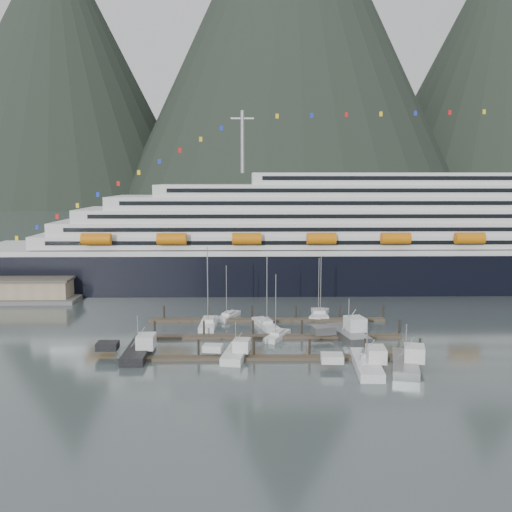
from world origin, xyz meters
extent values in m
plane|color=#4C5A59|center=(0.00, 0.00, 0.00)|extent=(1600.00, 1600.00, 0.00)
cone|color=black|center=(40.00, 560.00, 180.00)|extent=(400.00, 400.00, 420.00)
cone|color=black|center=(-220.00, 600.00, 145.00)|extent=(340.00, 340.00, 340.00)
cone|color=black|center=(300.00, 620.00, 155.00)|extent=(360.00, 360.00, 360.00)
cube|color=black|center=(25.00, 55.00, 4.00)|extent=(210.00, 28.00, 12.00)
cube|color=silver|center=(25.00, 55.00, 10.50)|extent=(205.80, 27.44, 1.50)
cube|color=silver|center=(30.00, 55.00, 13.10)|extent=(185.00, 26.00, 3.20)
cube|color=black|center=(30.00, 41.95, 13.26)|extent=(175.75, 0.20, 1.00)
cube|color=silver|center=(32.00, 55.00, 16.30)|extent=(180.00, 25.00, 3.20)
cube|color=black|center=(32.00, 42.45, 16.46)|extent=(171.00, 0.20, 1.00)
cube|color=silver|center=(34.00, 55.00, 19.50)|extent=(172.00, 24.00, 3.20)
cube|color=black|center=(34.00, 42.95, 19.66)|extent=(163.40, 0.20, 1.00)
cube|color=silver|center=(36.00, 55.00, 22.70)|extent=(160.00, 23.00, 3.20)
cube|color=black|center=(36.00, 43.45, 22.86)|extent=(152.00, 0.20, 1.00)
cube|color=silver|center=(38.00, 55.00, 25.80)|extent=(140.00, 22.00, 3.00)
cube|color=black|center=(38.00, 43.95, 25.95)|extent=(133.00, 0.20, 1.00)
cube|color=silver|center=(40.00, 55.00, 28.80)|extent=(95.00, 20.00, 3.00)
cube|color=black|center=(40.00, 44.95, 28.95)|extent=(90.25, 0.20, 1.00)
cylinder|color=gray|center=(-10.00, 55.00, 38.30)|extent=(1.00, 1.00, 16.00)
cylinder|color=orange|center=(-45.00, 40.00, 14.50)|extent=(7.00, 2.80, 2.80)
cylinder|color=orange|center=(-27.00, 40.00, 14.50)|extent=(7.00, 2.80, 2.80)
cylinder|color=orange|center=(-9.00, 40.00, 14.50)|extent=(7.00, 2.80, 2.80)
cylinder|color=orange|center=(9.00, 40.00, 14.50)|extent=(7.00, 2.80, 2.80)
cylinder|color=orange|center=(27.00, 40.00, 14.50)|extent=(7.00, 2.80, 2.80)
cylinder|color=orange|center=(45.00, 40.00, 14.50)|extent=(7.00, 2.80, 2.80)
cube|color=#42392A|center=(-5.00, -10.00, 0.25)|extent=(48.00, 2.00, 0.50)
cylinder|color=black|center=(-26.00, -8.90, 1.40)|extent=(0.36, 0.36, 3.20)
cylinder|color=black|center=(-17.00, -8.90, 1.40)|extent=(0.36, 0.36, 3.20)
cylinder|color=black|center=(-8.00, -8.90, 1.40)|extent=(0.36, 0.36, 3.20)
cylinder|color=black|center=(1.00, -8.90, 1.40)|extent=(0.36, 0.36, 3.20)
cylinder|color=black|center=(10.00, -8.90, 1.40)|extent=(0.36, 0.36, 3.20)
cylinder|color=black|center=(19.00, -8.90, 1.40)|extent=(0.36, 0.36, 3.20)
cube|color=#42392A|center=(-5.00, 3.00, 0.25)|extent=(48.00, 2.00, 0.50)
cylinder|color=black|center=(-26.00, 4.10, 1.40)|extent=(0.36, 0.36, 3.20)
cylinder|color=black|center=(-17.00, 4.10, 1.40)|extent=(0.36, 0.36, 3.20)
cylinder|color=black|center=(-8.00, 4.10, 1.40)|extent=(0.36, 0.36, 3.20)
cylinder|color=black|center=(1.00, 4.10, 1.40)|extent=(0.36, 0.36, 3.20)
cylinder|color=black|center=(10.00, 4.10, 1.40)|extent=(0.36, 0.36, 3.20)
cylinder|color=black|center=(19.00, 4.10, 1.40)|extent=(0.36, 0.36, 3.20)
cube|color=#42392A|center=(-5.00, 16.00, 0.25)|extent=(48.00, 2.00, 0.50)
cylinder|color=black|center=(-26.00, 17.10, 1.40)|extent=(0.36, 0.36, 3.20)
cylinder|color=black|center=(-17.00, 17.10, 1.40)|extent=(0.36, 0.36, 3.20)
cylinder|color=black|center=(-8.00, 17.10, 1.40)|extent=(0.36, 0.36, 3.20)
cylinder|color=black|center=(1.00, 17.10, 1.40)|extent=(0.36, 0.36, 3.20)
cylinder|color=black|center=(10.00, 17.10, 1.40)|extent=(0.36, 0.36, 3.20)
cylinder|color=black|center=(19.00, 17.10, 1.40)|extent=(0.36, 0.36, 3.20)
cube|color=silver|center=(-16.61, 11.69, 0.25)|extent=(3.40, 10.43, 1.60)
cube|color=silver|center=(-16.61, 11.69, 1.32)|extent=(2.44, 3.70, 0.92)
cylinder|color=gray|center=(-16.65, 10.65, 8.46)|extent=(0.18, 0.18, 14.86)
cube|color=silver|center=(-5.50, 11.27, 0.25)|extent=(5.27, 10.27, 1.39)
cube|color=silver|center=(-5.50, 11.27, 1.14)|extent=(2.88, 3.90, 0.80)
cylinder|color=gray|center=(-5.22, 10.31, 7.55)|extent=(0.16, 0.16, 13.32)
cube|color=silver|center=(-3.62, 2.74, 0.25)|extent=(5.46, 8.47, 1.22)
cube|color=silver|center=(-3.62, 2.74, 1.00)|extent=(2.78, 3.35, 0.70)
cylinder|color=gray|center=(-3.95, 1.98, 6.34)|extent=(0.14, 0.14, 11.11)
cube|color=silver|center=(-12.95, 18.62, 0.25)|extent=(5.22, 8.84, 1.21)
cube|color=silver|center=(-12.95, 18.62, 0.99)|extent=(2.70, 3.43, 0.69)
cylinder|color=gray|center=(-13.26, 17.82, 5.99)|extent=(0.14, 0.14, 10.43)
cube|color=silver|center=(6.29, 20.00, 0.25)|extent=(2.73, 8.82, 1.36)
cube|color=silver|center=(6.29, 20.00, 1.12)|extent=(2.02, 3.11, 0.78)
cylinder|color=gray|center=(6.31, 19.12, 6.93)|extent=(0.16, 0.16, 12.10)
cube|color=silver|center=(6.19, 20.00, 0.25)|extent=(5.31, 9.83, 1.28)
cube|color=silver|center=(6.19, 20.00, 1.05)|extent=(2.80, 3.76, 0.73)
cylinder|color=gray|center=(5.89, 19.09, 6.68)|extent=(0.15, 0.15, 11.72)
cube|color=black|center=(-27.00, -7.36, 0.35)|extent=(3.65, 13.17, 2.03)
cube|color=black|center=(-32.00, -7.36, 1.62)|extent=(3.45, 2.90, 1.22)
cube|color=silver|center=(-25.68, -7.36, 2.33)|extent=(2.84, 3.95, 2.23)
cube|color=black|center=(-25.68, -7.36, 3.14)|extent=(2.64, 3.69, 0.51)
cylinder|color=gray|center=(-27.00, -7.36, 4.05)|extent=(0.16, 0.16, 5.07)
cube|color=silver|center=(-11.00, -9.00, 0.35)|extent=(4.84, 10.37, 1.81)
cube|color=silver|center=(-14.74, -8.38, 1.45)|extent=(3.40, 2.67, 1.09)
cube|color=silver|center=(-10.01, -9.16, 2.09)|extent=(2.99, 3.36, 2.00)
cube|color=black|center=(-10.01, -9.16, 2.81)|extent=(2.78, 3.14, 0.45)
cylinder|color=gray|center=(-11.00, -9.00, 3.63)|extent=(0.15, 0.15, 4.54)
cube|color=silver|center=(9.07, -15.00, 0.35)|extent=(4.46, 14.05, 1.98)
cube|color=silver|center=(3.82, -14.66, 1.58)|extent=(3.56, 3.26, 1.19)
cube|color=silver|center=(10.45, -15.09, 2.28)|extent=(3.04, 4.33, 2.18)
cube|color=black|center=(10.45, -15.09, 3.07)|extent=(2.82, 4.04, 0.49)
cylinder|color=gray|center=(9.07, -15.00, 3.96)|extent=(0.16, 0.16, 4.95)
cube|color=gray|center=(15.01, -15.00, 0.35)|extent=(6.70, 13.28, 2.12)
cube|color=gray|center=(10.30, -13.87, 1.70)|extent=(4.17, 3.57, 1.27)
cube|color=silver|center=(16.25, -15.30, 2.44)|extent=(3.79, 4.41, 2.34)
cube|color=black|center=(16.25, -15.30, 3.29)|extent=(3.52, 4.11, 0.53)
cylinder|color=gray|center=(15.01, -15.00, 4.25)|extent=(0.17, 0.17, 5.31)
cube|color=gray|center=(9.29, 2.39, 0.35)|extent=(6.63, 13.10, 2.28)
cube|color=gray|center=(4.64, 1.40, 1.82)|extent=(4.36, 3.50, 1.37)
cube|color=silver|center=(10.51, 2.65, 2.62)|extent=(3.90, 4.34, 2.50)
cube|color=black|center=(10.51, 2.65, 3.53)|extent=(3.63, 4.05, 0.57)
cylinder|color=gray|center=(9.29, 2.39, 4.55)|extent=(0.18, 0.18, 5.69)
camera|label=1|loc=(-9.51, -102.99, 28.71)|focal=42.00mm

